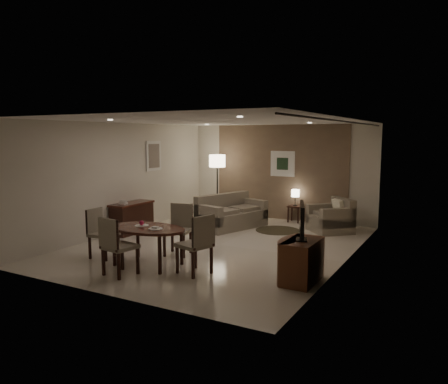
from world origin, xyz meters
The scene contains 31 objects.
room_shell centered at (0.00, 0.40, 1.35)m, with size 5.50×7.00×2.70m.
taupe_accent centered at (0.00, 3.48, 1.35)m, with size 3.96×0.03×2.70m, color #766049.
curtain_wall centered at (2.68, 0.00, 1.32)m, with size 0.08×6.70×2.58m, color beige, non-canonical shape.
curtain_rod centered at (2.68, 0.00, 2.64)m, with size 0.03×0.03×6.80m, color black.
art_back_frame centered at (0.10, 3.46, 1.60)m, with size 0.72×0.03×0.72m, color silver.
art_back_canvas centered at (0.10, 3.44, 1.60)m, with size 0.34×0.01×0.34m, color #1D341D.
art_left_frame centered at (-2.72, 1.20, 1.85)m, with size 0.03×0.60×0.80m, color silver.
art_left_canvas centered at (-2.71, 1.20, 1.85)m, with size 0.01×0.46×0.64m, color gray.
downlight_nl centered at (-1.40, -1.80, 2.69)m, with size 0.10×0.10×0.01m, color white.
downlight_nr centered at (1.40, -1.80, 2.69)m, with size 0.10×0.10×0.01m, color white.
downlight_fl centered at (-1.40, 1.80, 2.69)m, with size 0.10×0.10×0.01m, color white.
downlight_fr centered at (1.40, 1.80, 2.69)m, with size 0.10×0.10×0.01m, color white.
console_desk centered at (-2.49, 0.00, 0.38)m, with size 0.48×1.20×0.75m, color #4F2519, non-canonical shape.
telephone centered at (-2.49, -0.30, 0.80)m, with size 0.20×0.14×0.09m, color white, non-canonical shape.
tv_cabinet centered at (2.40, -1.50, 0.35)m, with size 0.48×0.90×0.70m, color brown, non-canonical shape.
flat_tv centered at (2.38, -1.50, 1.02)m, with size 0.06×0.88×0.60m, color black, non-canonical shape.
dining_table centered at (-0.40, -1.97, 0.36)m, with size 1.52×0.95×0.71m, color #4F2519, non-canonical shape.
chair_near centered at (-0.46, -2.65, 0.51)m, with size 0.49×0.49×1.02m, color #79715D, non-canonical shape.
chair_far centered at (-0.33, -1.12, 0.51)m, with size 0.49×0.49×1.01m, color #79715D, non-canonical shape.
chair_left centered at (-1.48, -1.99, 0.48)m, with size 0.47×0.47×0.96m, color #79715D, non-canonical shape.
chair_right centered at (0.61, -1.98, 0.52)m, with size 0.51×0.51×1.05m, color #79715D, non-canonical shape.
plate_a centered at (-0.58, -1.92, 0.72)m, with size 0.26×0.26×0.02m, color white.
plate_b centered at (-0.18, -2.02, 0.72)m, with size 0.26×0.26×0.02m, color white.
fruit_apple centered at (-0.58, -1.92, 0.77)m, with size 0.09×0.09×0.09m, color #B2143C.
napkin centered at (-0.18, -2.02, 0.74)m, with size 0.12×0.08×0.03m, color white.
round_rug centered at (0.57, 1.99, 0.01)m, with size 1.12×1.12×0.01m, color #3D3922.
sofa centered at (-0.62, 1.74, 0.43)m, with size 0.92×1.83×0.86m, color #79715D, non-canonical shape.
armchair centered at (1.77, 2.47, 0.42)m, with size 0.94×0.89×0.84m, color #79715D, non-canonical shape.
side_table centered at (0.57, 3.25, 0.23)m, with size 0.36×0.36×0.46m, color black, non-canonical shape.
table_lamp centered at (0.57, 3.25, 0.71)m, with size 0.22×0.22×0.50m, color #FFEAC1, non-canonical shape.
floor_lamp centered at (-1.66, 2.81, 0.92)m, with size 0.47×0.47×1.84m, color #FFE5B7, non-canonical shape.
Camera 1 is at (4.63, -8.17, 2.38)m, focal length 35.00 mm.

